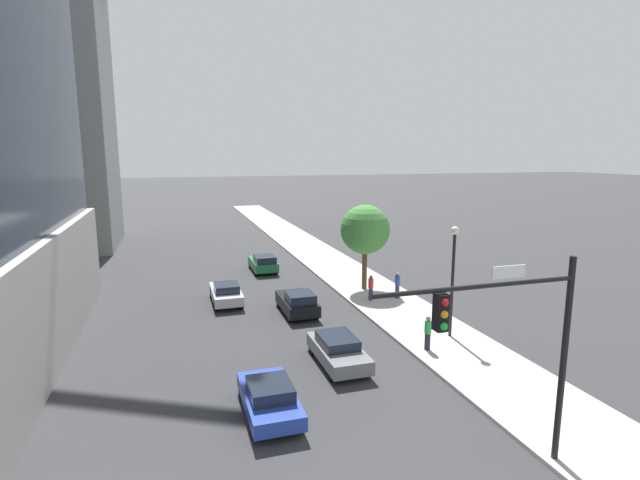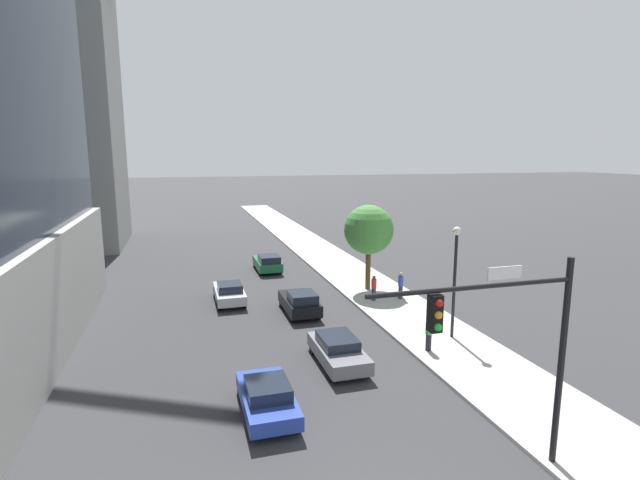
% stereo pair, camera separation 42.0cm
% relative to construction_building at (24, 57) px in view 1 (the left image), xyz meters
% --- Properties ---
extents(sidewalk, '(4.81, 120.00, 0.15)m').
position_rel_construction_building_xyz_m(sidewalk, '(26.24, -26.72, -18.92)').
color(sidewalk, '#B2AFA8').
rests_on(sidewalk, ground).
extents(construction_building, '(26.44, 18.57, 45.25)m').
position_rel_construction_building_xyz_m(construction_building, '(0.00, 0.00, 0.00)').
color(construction_building, gray).
rests_on(construction_building, ground).
extents(traffic_light_pole, '(6.51, 0.48, 6.58)m').
position_rel_construction_building_xyz_m(traffic_light_pole, '(22.24, -44.54, -14.33)').
color(traffic_light_pole, black).
rests_on(traffic_light_pole, sidewalk).
extents(street_lamp, '(0.44, 0.44, 5.89)m').
position_rel_construction_building_xyz_m(street_lamp, '(26.78, -34.41, -14.99)').
color(street_lamp, black).
rests_on(street_lamp, sidewalk).
extents(street_tree, '(3.50, 3.50, 6.03)m').
position_rel_construction_building_xyz_m(street_tree, '(25.92, -24.59, -14.58)').
color(street_tree, brown).
rests_on(street_tree, sidewalk).
extents(car_black, '(1.86, 4.09, 1.53)m').
position_rel_construction_building_xyz_m(car_black, '(20.04, -28.20, -18.25)').
color(car_black, black).
rests_on(car_black, ground).
extents(car_blue, '(1.87, 4.13, 1.36)m').
position_rel_construction_building_xyz_m(car_blue, '(16.11, -39.05, -18.30)').
color(car_blue, '#233D9E').
rests_on(car_blue, ground).
extents(car_silver, '(1.81, 4.32, 1.39)m').
position_rel_construction_building_xyz_m(car_silver, '(16.11, -24.67, -18.30)').
color(car_silver, '#B7B7BC').
rests_on(car_silver, ground).
extents(car_green, '(1.89, 4.12, 1.49)m').
position_rel_construction_building_xyz_m(car_green, '(20.04, -16.91, -18.25)').
color(car_green, '#1E6638').
rests_on(car_green, ground).
extents(car_gray, '(1.87, 4.27, 1.36)m').
position_rel_construction_building_xyz_m(car_gray, '(20.04, -35.63, -18.30)').
color(car_gray, slate).
rests_on(car_gray, ground).
extents(pedestrian_red_shirt, '(0.34, 0.34, 1.67)m').
position_rel_construction_building_xyz_m(pedestrian_red_shirt, '(25.26, -27.30, -17.99)').
color(pedestrian_red_shirt, '#38334C').
rests_on(pedestrian_red_shirt, sidewalk).
extents(pedestrian_blue_shirt, '(0.34, 0.34, 1.81)m').
position_rel_construction_building_xyz_m(pedestrian_blue_shirt, '(27.12, -27.44, -17.92)').
color(pedestrian_blue_shirt, '#38334C').
rests_on(pedestrian_blue_shirt, sidewalk).
extents(pedestrian_green_shirt, '(0.34, 0.34, 1.72)m').
position_rel_construction_building_xyz_m(pedestrian_green_shirt, '(24.70, -35.67, -17.97)').
color(pedestrian_green_shirt, black).
rests_on(pedestrian_green_shirt, sidewalk).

